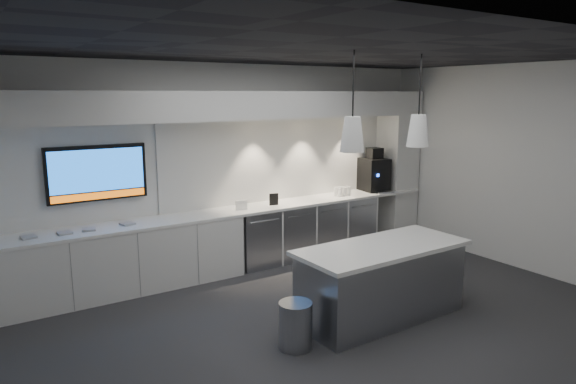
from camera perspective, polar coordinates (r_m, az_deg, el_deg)
floor at (r=6.09m, az=4.56°, el=-14.05°), size 7.00×7.00×0.00m
ceiling at (r=5.54m, az=5.04°, el=15.33°), size 7.00×7.00×0.00m
wall_back at (r=7.73m, az=-6.65°, el=2.89°), size 7.00×0.00×7.00m
wall_front at (r=4.02m, az=27.31°, el=-5.76°), size 7.00×0.00×7.00m
wall_right at (r=8.23m, az=24.45°, el=2.46°), size 0.00×7.00×7.00m
back_counter at (r=7.56m, az=-5.45°, el=-2.06°), size 6.80×0.65×0.04m
left_base_cabinets at (r=7.07m, az=-18.14°, el=-7.26°), size 3.30×0.63×0.86m
fridge_unit_a at (r=7.78m, az=-3.75°, el=-5.10°), size 0.60×0.61×0.85m
fridge_unit_b at (r=8.10m, az=0.15°, el=-4.44°), size 0.60×0.61×0.85m
fridge_unit_c at (r=8.45m, az=3.73°, el=-3.82°), size 0.60×0.61×0.85m
fridge_unit_d at (r=8.83m, az=7.02°, el=-3.23°), size 0.60×0.61×0.85m
backsplash at (r=8.30m, az=0.85°, el=3.86°), size 4.60×0.03×1.30m
soffit at (r=7.39m, az=-5.75°, el=9.55°), size 6.90×0.60×0.40m
column at (r=9.39m, az=12.01°, el=2.90°), size 0.55×0.55×2.60m
wall_tv at (r=7.04m, az=-20.44°, el=1.98°), size 1.25×0.07×0.72m
island at (r=6.09m, az=10.32°, el=-9.73°), size 2.06×0.91×0.87m
bin at (r=5.40m, az=0.84°, el=-14.57°), size 0.44×0.44×0.49m
coffee_machine at (r=9.03m, az=9.54°, el=2.08°), size 0.48×0.63×0.75m
sign_black at (r=7.77m, az=-1.60°, el=-0.82°), size 0.14×0.05×0.18m
sign_white at (r=7.49m, az=-5.19°, el=-1.46°), size 0.18×0.03×0.14m
cup_cluster at (r=8.56m, az=6.08°, el=0.09°), size 0.26×0.17×0.14m
tray_a at (r=6.76m, az=-26.88°, el=-4.48°), size 0.18×0.18×0.02m
tray_b at (r=6.77m, az=-23.57°, el=-4.18°), size 0.17×0.17×0.02m
tray_c at (r=6.83m, az=-21.24°, el=-3.89°), size 0.19×0.19×0.02m
tray_d at (r=6.95m, az=-17.41°, el=-3.38°), size 0.19×0.19×0.02m
pendant_left at (r=5.40m, az=7.15°, el=6.42°), size 0.26×0.26×1.07m
pendant_right at (r=6.07m, az=14.26°, el=6.66°), size 0.26×0.26×1.07m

